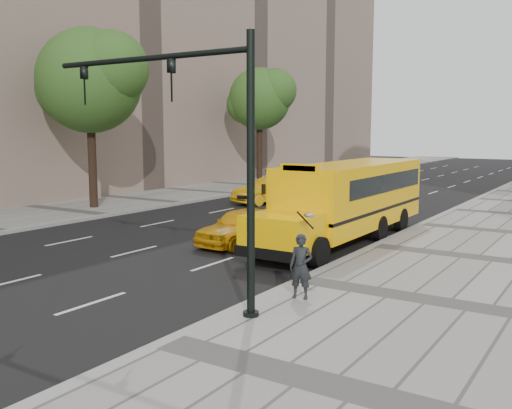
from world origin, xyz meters
The scene contains 11 objects.
ground centered at (0.00, 0.00, 0.00)m, with size 140.00×140.00×0.00m, color black.
sidewalk_far centered at (-11.00, 0.00, 0.07)m, with size 6.00×140.00×0.15m, color gray.
curb_museum centered at (6.00, 0.00, 0.07)m, with size 0.30×140.00×0.15m, color gray.
curb_far centered at (-8.00, 0.00, 0.07)m, with size 0.30×140.00×0.15m, color gray.
tree_b centered at (-10.40, 1.51, 6.89)m, with size 6.17×5.48×9.59m.
tree_c centered at (-10.41, 18.13, 6.69)m, with size 5.34×4.75×9.03m.
school_bus centered at (4.50, 1.23, 1.76)m, with size 2.96×11.56×3.19m.
taxi_near centered at (1.49, -1.87, 0.69)m, with size 1.64×4.07×1.39m, color orange.
taxi_far centered at (-4.01, 8.97, 0.74)m, with size 1.57×4.50×1.48m, color orange.
pedestrian centered at (6.90, -7.21, 0.96)m, with size 0.59×0.39×1.61m, color black.
traffic_signal centered at (5.19, -9.00, 4.09)m, with size 6.18×0.36×6.40m.
Camera 1 is at (13.42, -19.33, 4.31)m, focal length 40.00 mm.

